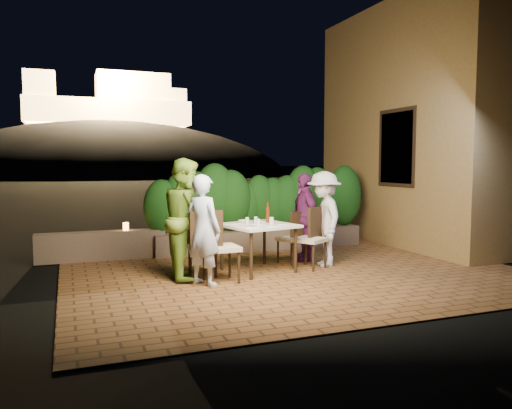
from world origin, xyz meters
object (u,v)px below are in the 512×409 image
diner_white (324,219)px  beer_bottle (268,213)px  bowl (244,221)px  diner_green (187,218)px  chair_left_front (221,246)px  chair_right_back (292,238)px  diner_blue (203,230)px  chair_right_front (310,238)px  chair_left_back (202,244)px  diner_purple (304,217)px  dining_table (258,248)px  parapet_lamp (126,226)px

diner_white → beer_bottle: bearing=-84.2°
bowl → diner_green: (-1.00, -0.28, 0.12)m
chair_left_front → diner_white: size_ratio=0.66×
bowl → chair_right_back: bearing=10.4°
chair_right_back → diner_blue: size_ratio=0.56×
chair_right_back → chair_right_front: bearing=79.2°
chair_left_back → bowl: bearing=28.4°
chair_right_front → diner_purple: 0.74m
dining_table → diner_white: bearing=1.6°
parapet_lamp → diner_blue: bearing=-71.7°
chair_left_back → chair_right_front: (1.76, -0.09, -0.00)m
bowl → chair_left_back: (-0.75, -0.24, -0.28)m
chair_right_front → chair_right_back: bearing=-111.4°
chair_right_back → diner_purple: (0.31, 0.16, 0.33)m
chair_left_back → diner_purple: size_ratio=0.65×
chair_left_front → diner_green: size_ratio=0.58×
chair_left_front → diner_blue: size_ratio=0.67×
chair_left_back → chair_right_back: bearing=24.6°
chair_right_back → diner_white: 0.66m
diner_purple → parapet_lamp: (-2.90, 1.30, -0.19)m
dining_table → chair_right_back: 0.88m
beer_bottle → chair_right_front: size_ratio=0.33×
dining_table → diner_blue: size_ratio=0.65×
diner_green → parapet_lamp: 2.05m
bowl → chair_left_back: 0.84m
dining_table → chair_right_front: chair_right_front is taller
beer_bottle → chair_right_back: (0.56, 0.29, -0.48)m
beer_bottle → diner_blue: 1.40m
chair_left_front → chair_right_back: chair_left_front is taller
bowl → diner_white: bearing=-9.2°
diner_white → diner_purple: bearing=-158.7°
chair_left_front → diner_purple: 2.11m
chair_left_back → chair_left_front: bearing=-60.8°
diner_green → chair_left_back: bearing=-76.8°
chair_right_front → dining_table: bearing=-36.7°
chair_left_back → chair_right_front: chair_left_back is taller
chair_left_back → diner_purple: diner_purple is taller
chair_left_front → diner_green: bearing=131.9°
diner_green → diner_white: (2.32, 0.07, -0.10)m
diner_green → diner_purple: bearing=-71.9°
chair_right_back → diner_purple: size_ratio=0.57×
chair_right_back → chair_left_front: bearing=9.0°
chair_left_front → diner_purple: size_ratio=0.68×
chair_left_back → parapet_lamp: size_ratio=7.04×
beer_bottle → chair_left_back: 1.19m
diner_blue → diner_white: (2.20, 0.55, 0.01)m
bowl → diner_white: 1.34m
chair_right_back → diner_purple: diner_purple is taller
chair_left_front → diner_purple: (1.83, 1.03, 0.24)m
chair_left_back → diner_green: (-0.25, -0.05, 0.40)m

